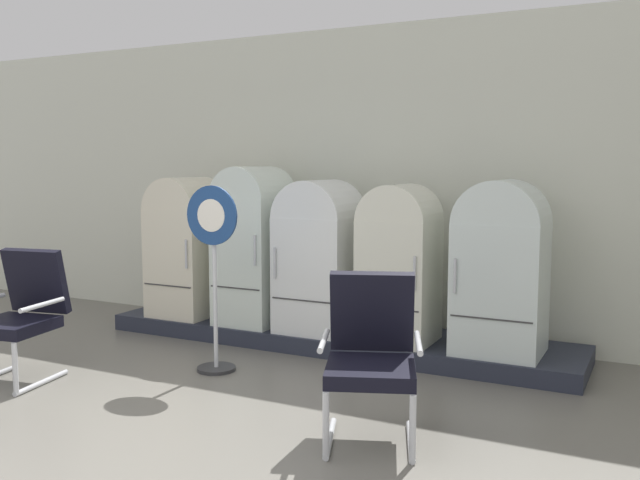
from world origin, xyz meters
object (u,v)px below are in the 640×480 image
refrigerator_2 (319,252)px  armchair_right (371,350)px  refrigerator_3 (399,259)px  refrigerator_0 (187,243)px  armchair_left (22,310)px  sign_stand (214,278)px  refrigerator_1 (254,240)px  refrigerator_4 (501,263)px

refrigerator_2 → armchair_right: bearing=-54.6°
refrigerator_3 → armchair_right: refrigerator_3 is taller
refrigerator_0 → armchair_left: 1.96m
refrigerator_2 → refrigerator_0: bearing=-179.8°
armchair_left → sign_stand: bearing=34.4°
armchair_right → sign_stand: (-1.68, 0.70, 0.22)m
refrigerator_1 → refrigerator_3: bearing=-1.8°
refrigerator_0 → refrigerator_3: 2.32m
refrigerator_1 → sign_stand: 1.15m
refrigerator_3 → armchair_right: 1.83m
refrigerator_4 → sign_stand: refrigerator_4 is taller
sign_stand → refrigerator_0: bearing=135.7°
refrigerator_3 → refrigerator_1: bearing=178.2°
refrigerator_1 → refrigerator_0: bearing=-178.5°
armchair_left → refrigerator_2: bearing=49.2°
refrigerator_0 → armchair_right: 3.31m
refrigerator_2 → sign_stand: refrigerator_2 is taller
refrigerator_3 → refrigerator_4: bearing=1.1°
refrigerator_4 → refrigerator_3: bearing=-178.9°
refrigerator_4 → armchair_left: 3.86m
refrigerator_3 → refrigerator_2: bearing=177.5°
armchair_right → sign_stand: 1.83m
refrigerator_0 → refrigerator_3: size_ratio=1.03×
refrigerator_2 → armchair_right: 2.20m
refrigerator_3 → sign_stand: (-1.22, -1.04, -0.11)m
refrigerator_0 → refrigerator_2: refrigerator_0 is taller
refrigerator_1 → refrigerator_4: refrigerator_1 is taller
refrigerator_0 → refrigerator_3: bearing=-0.7°
refrigerator_1 → sign_stand: refrigerator_1 is taller
refrigerator_1 → armchair_left: bearing=-115.9°
refrigerator_0 → armchair_right: size_ratio=1.38×
armchair_left → armchair_right: same height
refrigerator_3 → armchair_left: 3.12m
refrigerator_1 → armchair_left: refrigerator_1 is taller
refrigerator_2 → refrigerator_4: (1.67, -0.02, 0.01)m
armchair_right → sign_stand: bearing=157.5°
refrigerator_4 → armchair_right: bearing=-103.1°
refrigerator_0 → armchair_right: bearing=-32.5°
armchair_right → refrigerator_4: bearing=76.9°
refrigerator_0 → sign_stand: 1.54m
armchair_left → sign_stand: 1.52m
armchair_left → armchair_right: size_ratio=1.00×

